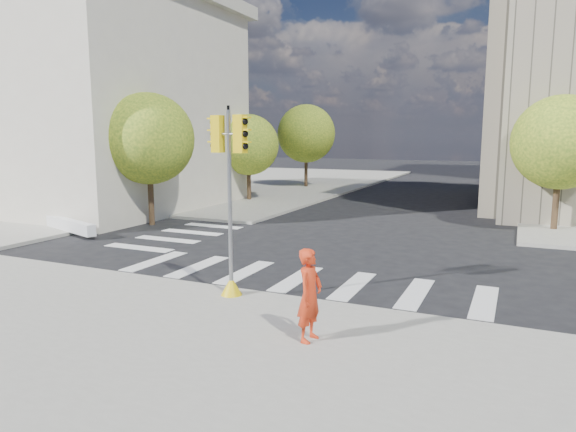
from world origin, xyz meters
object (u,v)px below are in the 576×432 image
Objects in this scene: lamp_far at (553,133)px; planter_wall at (61,223)px; photographer at (310,295)px; lamp_near at (567,131)px; traffic_signal at (230,216)px.

lamp_far is 34.67m from planter_wall.
lamp_near is at bearing -10.87° from photographer.
photographer is at bearing -21.97° from traffic_signal.
planter_wall is at bearing 167.31° from traffic_signal.
lamp_far is at bearing 71.01° from planter_wall.
traffic_signal is 0.82× the size of planter_wall.
lamp_near is 1.35× the size of planter_wall.
photographer is at bearing -7.07° from planter_wall.
lamp_near reaches higher than planter_wall.
photographer is 0.32× the size of planter_wall.
lamp_near reaches higher than photographer.
photographer reaches higher than planter_wall.
traffic_signal is at bearing -5.09° from planter_wall.
planter_wall is (-12.24, 5.44, -1.87)m from traffic_signal.
lamp_near reaches higher than traffic_signal.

